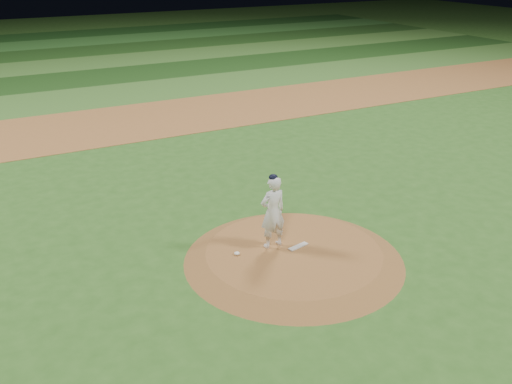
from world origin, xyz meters
TOP-DOWN VIEW (x-y plane):
  - ground at (0.00, 0.00)m, footprint 120.00×120.00m
  - infield_dirt_band at (0.00, 14.00)m, footprint 70.00×6.00m
  - outfield_stripe_0 at (0.00, 19.50)m, footprint 70.00×5.00m
  - outfield_stripe_1 at (0.00, 24.50)m, footprint 70.00×5.00m
  - outfield_stripe_2 at (0.00, 29.50)m, footprint 70.00×5.00m
  - outfield_stripe_3 at (0.00, 34.50)m, footprint 70.00×5.00m
  - outfield_stripe_4 at (0.00, 39.50)m, footprint 70.00×5.00m
  - outfield_stripe_5 at (0.00, 44.50)m, footprint 70.00×5.00m
  - pitchers_mound at (0.00, 0.00)m, footprint 5.50×5.50m
  - pitching_rubber at (0.22, 0.13)m, footprint 0.60×0.26m
  - rosin_bag at (-1.33, 0.50)m, footprint 0.14×0.14m
  - pitcher_on_mound at (-0.34, 0.49)m, footprint 0.71×0.48m

SIDE VIEW (x-z plane):
  - ground at x=0.00m, z-range 0.00..0.00m
  - outfield_stripe_0 at x=0.00m, z-range 0.00..0.02m
  - outfield_stripe_1 at x=0.00m, z-range 0.00..0.02m
  - outfield_stripe_2 at x=0.00m, z-range 0.00..0.02m
  - outfield_stripe_3 at x=0.00m, z-range 0.00..0.02m
  - outfield_stripe_4 at x=0.00m, z-range 0.00..0.02m
  - outfield_stripe_5 at x=0.00m, z-range 0.00..0.02m
  - infield_dirt_band at x=0.00m, z-range 0.00..0.02m
  - pitchers_mound at x=0.00m, z-range 0.00..0.25m
  - pitching_rubber at x=0.22m, z-range 0.25..0.28m
  - rosin_bag at x=-1.33m, z-range 0.25..0.33m
  - pitcher_on_mound at x=-0.34m, z-range 0.23..2.18m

